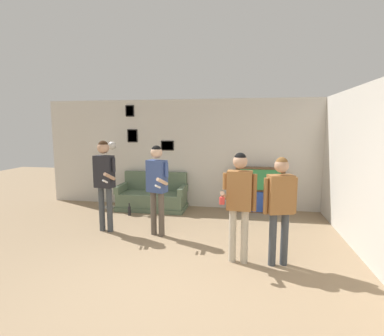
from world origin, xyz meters
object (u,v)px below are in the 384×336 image
object	(u,v)px
person_watcher_holding_cup	(239,196)
person_spectator_near_bookshelf	(280,200)
floor_lamp	(107,157)
person_player_foreground_center	(157,181)
bottle_on_floor	(129,211)
couch	(153,197)
bookshelf	(259,190)
person_player_foreground_left	(104,176)

from	to	relation	value
person_watcher_holding_cup	person_spectator_near_bookshelf	world-z (taller)	person_watcher_holding_cup
floor_lamp	person_player_foreground_center	world-z (taller)	person_player_foreground_center
person_spectator_near_bookshelf	bottle_on_floor	distance (m)	3.78
couch	person_player_foreground_center	xyz separation A→B (m)	(0.64, -1.75, 0.75)
couch	person_watcher_holding_cup	bearing A→B (deg)	-50.54
bookshelf	person_watcher_holding_cup	bearing A→B (deg)	-98.64
couch	bookshelf	xyz separation A→B (m)	(2.59, 0.20, 0.24)
person_watcher_holding_cup	person_spectator_near_bookshelf	xyz separation A→B (m)	(0.58, 0.01, -0.04)
couch	person_player_foreground_left	distance (m)	1.93
person_player_foreground_center	bookshelf	bearing A→B (deg)	44.96
bookshelf	person_watcher_holding_cup	size ratio (longest dim) A/B	0.68
bookshelf	person_player_foreground_center	distance (m)	2.80
person_player_foreground_left	bookshelf	bearing A→B (deg)	32.31
bookshelf	floor_lamp	distance (m)	3.79
bookshelf	person_player_foreground_left	xyz separation A→B (m)	(-3.01, -1.90, 0.57)
bookshelf	person_player_foreground_center	size ratio (longest dim) A/B	0.67
floor_lamp	person_player_foreground_left	xyz separation A→B (m)	(0.69, -1.58, -0.19)
couch	floor_lamp	bearing A→B (deg)	-173.56
person_player_foreground_center	person_spectator_near_bookshelf	xyz separation A→B (m)	(2.10, -0.87, -0.06)
floor_lamp	bottle_on_floor	xyz separation A→B (m)	(0.75, -0.53, -1.17)
bookshelf	floor_lamp	bearing A→B (deg)	-175.05
couch	person_spectator_near_bookshelf	bearing A→B (deg)	-43.65
floor_lamp	person_spectator_near_bookshelf	size ratio (longest dim) A/B	1.04
person_watcher_holding_cup	person_spectator_near_bookshelf	distance (m)	0.58
bookshelf	person_player_foreground_center	xyz separation A→B (m)	(-1.95, -1.95, 0.51)
floor_lamp	couch	bearing A→B (deg)	6.44
couch	floor_lamp	world-z (taller)	floor_lamp
person_player_foreground_left	bottle_on_floor	world-z (taller)	person_player_foreground_left
couch	bookshelf	bearing A→B (deg)	4.32
person_player_foreground_left	person_spectator_near_bookshelf	distance (m)	3.29
bookshelf	person_spectator_near_bookshelf	bearing A→B (deg)	-86.88
person_spectator_near_bookshelf	bottle_on_floor	world-z (taller)	person_spectator_near_bookshelf
bookshelf	person_spectator_near_bookshelf	size ratio (longest dim) A/B	0.71
floor_lamp	person_player_foreground_center	xyz separation A→B (m)	(1.75, -1.63, -0.24)
person_player_foreground_left	person_player_foreground_center	size ratio (longest dim) A/B	1.05
floor_lamp	person_watcher_holding_cup	distance (m)	4.13
bookshelf	person_player_foreground_left	bearing A→B (deg)	-147.69
couch	person_spectator_near_bookshelf	size ratio (longest dim) A/B	1.04
bookshelf	person_spectator_near_bookshelf	xyz separation A→B (m)	(0.15, -2.82, 0.45)
couch	bookshelf	world-z (taller)	bookshelf
bookshelf	person_watcher_holding_cup	distance (m)	2.90
person_player_foreground_left	person_watcher_holding_cup	world-z (taller)	person_player_foreground_left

